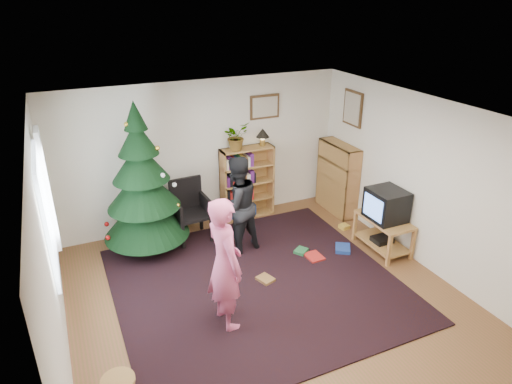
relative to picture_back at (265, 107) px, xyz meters
name	(u,v)px	position (x,y,z in m)	size (l,w,h in m)	color
floor	(265,296)	(-1.15, -2.48, -1.95)	(5.00, 5.00, 0.00)	brown
ceiling	(267,116)	(-1.15, -2.48, 0.55)	(5.00, 5.00, 0.00)	white
wall_back	(203,154)	(-1.15, 0.02, -0.70)	(5.00, 0.02, 2.50)	silver
wall_front	(403,345)	(-1.15, -4.97, -0.70)	(5.00, 0.02, 2.50)	silver
wall_left	(49,259)	(-3.65, -2.48, -0.70)	(0.02, 5.00, 2.50)	silver
wall_right	(421,182)	(1.35, -2.48, -0.70)	(0.02, 5.00, 2.50)	silver
rug	(256,284)	(-1.15, -2.17, -1.94)	(3.80, 3.60, 0.02)	black
window_pane	(46,214)	(-3.62, -1.88, -0.45)	(0.04, 1.20, 1.40)	silver
curtain	(48,190)	(-3.58, -1.18, -0.45)	(0.06, 0.35, 1.60)	white
picture_back	(265,107)	(0.00, 0.00, 0.00)	(0.55, 0.03, 0.42)	#4C3319
picture_right	(353,108)	(1.33, -0.73, 0.00)	(0.03, 0.50, 0.60)	#4C3319
christmas_tree	(143,191)	(-2.31, -0.56, -0.95)	(1.32, 1.32, 2.40)	#3F2816
bookshelf_back	(247,182)	(-0.40, -0.14, -1.29)	(0.95, 0.30, 1.30)	#A56D3A
bookshelf_right	(338,177)	(1.19, -0.63, -1.29)	(0.30, 0.95, 1.30)	#A56D3A
tv_stand	(383,231)	(1.07, -2.13, -1.62)	(0.51, 0.92, 0.55)	#A56D3A
crt_tv	(386,205)	(1.07, -2.13, -1.16)	(0.51, 0.55, 0.48)	black
armchair	(189,207)	(-1.57, -0.45, -1.41)	(0.58, 0.58, 1.00)	black
person_standing	(225,264)	(-1.81, -2.73, -1.10)	(0.62, 0.41, 1.71)	#BB4B72
person_by_chair	(237,205)	(-1.03, -1.20, -1.16)	(0.77, 0.60, 1.58)	black
potted_plant	(236,136)	(-0.60, -0.14, -0.42)	(0.42, 0.37, 0.47)	gray
table_lamp	(263,134)	(-0.10, -0.14, -0.44)	(0.23, 0.23, 0.31)	#A57F33
floor_clutter	(315,251)	(0.04, -1.81, -1.91)	(2.13, 1.05, 0.08)	#A51E19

